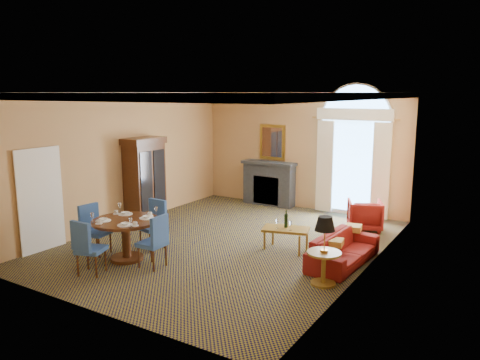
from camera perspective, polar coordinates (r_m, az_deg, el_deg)
The scene contains 12 objects.
ground at distance 10.22m, azimuth -1.49°, elevation -7.62°, with size 7.50×7.50×0.00m, color #131035.
room_envelope at distance 10.31m, azimuth 0.37°, elevation 6.79°, with size 6.04×7.52×3.45m.
armoire at distance 11.90m, azimuth -11.53°, elevation -0.16°, with size 0.61×1.07×2.11m.
dining_table at distance 9.31m, azimuth -13.76°, elevation -5.96°, with size 1.28×1.28×1.00m.
dining_chair_north at distance 9.93m, azimuth -10.34°, elevation -4.89°, with size 0.54×0.54×1.01m.
dining_chair_south at distance 8.72m, azimuth -18.24°, elevation -7.47°, with size 0.58×0.58×1.01m.
dining_chair_east at distance 8.77m, azimuth -10.24°, elevation -6.99°, with size 0.48×0.46×1.01m.
dining_chair_west at distance 9.85m, azimuth -17.47°, elevation -5.34°, with size 0.51×0.51×1.01m.
sofa at distance 9.16m, azimuth 12.50°, elevation -8.25°, with size 1.91×0.75×0.56m, color maroon.
armchair at distance 11.44m, azimuth 14.96°, elevation -4.14°, with size 0.76×0.78×0.71m, color maroon.
coffee_table at distance 9.66m, azimuth 5.59°, elevation -6.03°, with size 1.04×0.75×0.83m.
side_table at distance 7.98m, azimuth 10.25°, elevation -7.50°, with size 0.58×0.58×1.16m.
Camera 1 is at (5.32, -8.12, 3.21)m, focal length 35.00 mm.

